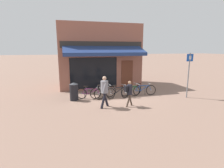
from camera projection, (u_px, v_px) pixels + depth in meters
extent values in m
plane|color=#846656|center=(116.00, 98.00, 10.76)|extent=(160.00, 160.00, 0.00)
cube|color=#8E5647|center=(99.00, 56.00, 13.92)|extent=(6.17, 3.00, 4.79)
cube|color=black|center=(94.00, 73.00, 12.54)|extent=(3.40, 0.04, 2.20)
cube|color=#5B2D1E|center=(127.00, 74.00, 13.24)|extent=(0.90, 0.04, 2.10)
cube|color=#282623|center=(103.00, 45.00, 12.31)|extent=(5.87, 0.06, 0.44)
cube|color=navy|center=(105.00, 49.00, 11.73)|extent=(5.56, 1.43, 0.50)
cube|color=navy|center=(108.00, 55.00, 11.12)|extent=(5.56, 0.03, 0.20)
cylinder|color=#47494F|center=(116.00, 88.00, 10.99)|extent=(4.08, 0.04, 0.04)
cylinder|color=#47494F|center=(85.00, 94.00, 10.52)|extent=(0.04, 0.04, 0.55)
cylinder|color=#47494F|center=(145.00, 90.00, 11.56)|extent=(0.04, 0.04, 0.55)
torus|color=black|center=(99.00, 94.00, 10.34)|extent=(0.61, 0.32, 0.65)
cylinder|color=#9E9EA3|center=(99.00, 94.00, 10.34)|extent=(0.09, 0.08, 0.07)
torus|color=black|center=(81.00, 94.00, 10.50)|extent=(0.61, 0.32, 0.65)
cylinder|color=#9E9EA3|center=(81.00, 94.00, 10.50)|extent=(0.09, 0.08, 0.07)
cylinder|color=#892D7A|center=(92.00, 92.00, 10.38)|extent=(0.57, 0.27, 0.35)
cylinder|color=#892D7A|center=(92.00, 89.00, 10.35)|extent=(0.63, 0.30, 0.05)
cylinder|color=#892D7A|center=(87.00, 91.00, 10.42)|extent=(0.12, 0.09, 0.34)
cylinder|color=#892D7A|center=(85.00, 94.00, 10.47)|extent=(0.36, 0.19, 0.05)
cylinder|color=#892D7A|center=(84.00, 91.00, 10.45)|extent=(0.31, 0.15, 0.34)
cylinder|color=#892D7A|center=(98.00, 92.00, 10.32)|extent=(0.15, 0.10, 0.31)
cylinder|color=#9E9EA3|center=(86.00, 88.00, 10.39)|extent=(0.06, 0.05, 0.11)
cube|color=black|center=(86.00, 87.00, 10.38)|extent=(0.26, 0.19, 0.05)
cylinder|color=#9E9EA3|center=(97.00, 88.00, 10.29)|extent=(0.04, 0.04, 0.14)
cylinder|color=#9E9EA3|center=(97.00, 87.00, 10.28)|extent=(0.23, 0.49, 0.04)
torus|color=black|center=(111.00, 91.00, 10.86)|extent=(0.72, 0.24, 0.72)
cylinder|color=#9E9EA3|center=(111.00, 91.00, 10.86)|extent=(0.08, 0.08, 0.08)
torus|color=black|center=(96.00, 93.00, 10.44)|extent=(0.72, 0.24, 0.72)
cylinder|color=#9E9EA3|center=(96.00, 93.00, 10.44)|extent=(0.08, 0.08, 0.08)
cylinder|color=#BCB7B2|center=(105.00, 90.00, 10.66)|extent=(0.55, 0.10, 0.38)
cylinder|color=#BCB7B2|center=(105.00, 87.00, 10.59)|extent=(0.60, 0.14, 0.05)
cylinder|color=#BCB7B2|center=(101.00, 90.00, 10.52)|extent=(0.11, 0.10, 0.38)
cylinder|color=#BCB7B2|center=(98.00, 93.00, 10.52)|extent=(0.35, 0.10, 0.05)
cylinder|color=#BCB7B2|center=(98.00, 90.00, 10.45)|extent=(0.30, 0.05, 0.37)
cylinder|color=#BCB7B2|center=(110.00, 89.00, 10.79)|extent=(0.14, 0.10, 0.34)
cylinder|color=#9E9EA3|center=(100.00, 86.00, 10.44)|extent=(0.06, 0.05, 0.11)
cube|color=black|center=(100.00, 85.00, 10.41)|extent=(0.25, 0.15, 0.06)
cylinder|color=#9E9EA3|center=(109.00, 85.00, 10.70)|extent=(0.03, 0.04, 0.14)
cylinder|color=#9E9EA3|center=(109.00, 84.00, 10.68)|extent=(0.12, 0.52, 0.07)
torus|color=black|center=(125.00, 91.00, 11.04)|extent=(0.64, 0.25, 0.65)
cylinder|color=#9E9EA3|center=(125.00, 91.00, 11.04)|extent=(0.08, 0.08, 0.07)
torus|color=black|center=(111.00, 93.00, 10.52)|extent=(0.64, 0.25, 0.65)
cylinder|color=#9E9EA3|center=(111.00, 93.00, 10.52)|extent=(0.08, 0.08, 0.07)
cylinder|color=black|center=(120.00, 90.00, 10.82)|extent=(0.57, 0.21, 0.35)
cylinder|color=black|center=(119.00, 87.00, 10.78)|extent=(0.63, 0.20, 0.05)
cylinder|color=black|center=(115.00, 90.00, 10.66)|extent=(0.11, 0.03, 0.34)
cylinder|color=black|center=(113.00, 93.00, 10.61)|extent=(0.36, 0.13, 0.05)
cylinder|color=black|center=(113.00, 91.00, 10.57)|extent=(0.31, 0.14, 0.34)
cylinder|color=black|center=(124.00, 89.00, 10.99)|extent=(0.15, 0.05, 0.31)
cylinder|color=#9E9EA3|center=(115.00, 87.00, 10.60)|extent=(0.05, 0.03, 0.11)
cube|color=black|center=(114.00, 86.00, 10.59)|extent=(0.26, 0.16, 0.06)
cylinder|color=#9E9EA3|center=(123.00, 86.00, 10.93)|extent=(0.03, 0.04, 0.14)
cylinder|color=#9E9EA3|center=(123.00, 85.00, 10.92)|extent=(0.16, 0.51, 0.06)
torus|color=black|center=(137.00, 90.00, 11.27)|extent=(0.66, 0.32, 0.67)
cylinder|color=#9E9EA3|center=(137.00, 90.00, 11.27)|extent=(0.09, 0.09, 0.07)
torus|color=black|center=(126.00, 93.00, 10.69)|extent=(0.66, 0.32, 0.67)
cylinder|color=#9E9EA3|center=(126.00, 93.00, 10.69)|extent=(0.09, 0.09, 0.07)
cylinder|color=#23703D|center=(133.00, 89.00, 11.01)|extent=(0.53, 0.21, 0.36)
cylinder|color=#23703D|center=(133.00, 86.00, 10.95)|extent=(0.58, 0.25, 0.05)
cylinder|color=#23703D|center=(130.00, 89.00, 10.83)|extent=(0.11, 0.10, 0.35)
cylinder|color=#23703D|center=(128.00, 92.00, 10.79)|extent=(0.34, 0.16, 0.05)
cylinder|color=#23703D|center=(127.00, 90.00, 10.73)|extent=(0.30, 0.12, 0.35)
cylinder|color=#23703D|center=(137.00, 88.00, 11.20)|extent=(0.14, 0.10, 0.32)
cylinder|color=#9E9EA3|center=(129.00, 86.00, 10.74)|extent=(0.06, 0.05, 0.11)
cube|color=black|center=(129.00, 85.00, 10.72)|extent=(0.26, 0.18, 0.06)
cylinder|color=#9E9EA3|center=(136.00, 85.00, 11.11)|extent=(0.04, 0.04, 0.14)
cylinder|color=#9E9EA3|center=(137.00, 84.00, 11.09)|extent=(0.21, 0.49, 0.06)
torus|color=black|center=(151.00, 90.00, 11.33)|extent=(0.67, 0.17, 0.66)
cylinder|color=#9E9EA3|center=(151.00, 90.00, 11.33)|extent=(0.08, 0.07, 0.08)
torus|color=black|center=(135.00, 91.00, 11.14)|extent=(0.67, 0.17, 0.66)
cylinder|color=#9E9EA3|center=(135.00, 91.00, 11.14)|extent=(0.08, 0.07, 0.08)
cylinder|color=#1E4793|center=(145.00, 88.00, 11.25)|extent=(0.61, 0.05, 0.35)
cylinder|color=#1E4793|center=(144.00, 85.00, 11.22)|extent=(0.67, 0.09, 0.05)
cylinder|color=#1E4793|center=(140.00, 88.00, 11.18)|extent=(0.12, 0.09, 0.35)
cylinder|color=#1E4793|center=(138.00, 91.00, 11.17)|extent=(0.38, 0.07, 0.05)
cylinder|color=#1E4793|center=(137.00, 88.00, 11.15)|extent=(0.33, 0.05, 0.35)
cylinder|color=#1E4793|center=(150.00, 88.00, 11.31)|extent=(0.16, 0.09, 0.32)
cylinder|color=#9E9EA3|center=(139.00, 85.00, 11.15)|extent=(0.06, 0.05, 0.11)
cube|color=black|center=(139.00, 84.00, 11.15)|extent=(0.25, 0.12, 0.06)
cylinder|color=#9E9EA3|center=(149.00, 84.00, 11.28)|extent=(0.03, 0.04, 0.14)
cylinder|color=#9E9EA3|center=(149.00, 83.00, 11.27)|extent=(0.07, 0.52, 0.08)
cylinder|color=black|center=(106.00, 99.00, 9.09)|extent=(0.36, 0.18, 0.81)
cylinder|color=black|center=(103.00, 101.00, 8.81)|extent=(0.36, 0.18, 0.81)
cylinder|color=gray|center=(104.00, 87.00, 8.82)|extent=(0.44, 0.44, 0.61)
sphere|color=tan|center=(104.00, 78.00, 8.73)|extent=(0.20, 0.20, 0.20)
cylinder|color=gray|center=(105.00, 88.00, 8.59)|extent=(0.29, 0.22, 0.55)
cylinder|color=gray|center=(104.00, 83.00, 9.01)|extent=(0.23, 0.23, 0.28)
cylinder|color=tan|center=(104.00, 82.00, 9.00)|extent=(0.14, 0.21, 0.42)
cube|color=black|center=(104.00, 78.00, 8.91)|extent=(0.03, 0.07, 0.14)
cylinder|color=#47382D|center=(130.00, 100.00, 9.23)|extent=(0.28, 0.11, 0.67)
cylinder|color=#47382D|center=(128.00, 101.00, 9.03)|extent=(0.28, 0.11, 0.67)
cylinder|color=black|center=(130.00, 90.00, 9.01)|extent=(0.30, 0.30, 0.51)
sphere|color=#A87A5B|center=(130.00, 83.00, 8.94)|extent=(0.17, 0.17, 0.17)
cylinder|color=black|center=(130.00, 90.00, 8.84)|extent=(0.23, 0.14, 0.45)
cylinder|color=black|center=(130.00, 89.00, 9.18)|extent=(0.23, 0.14, 0.45)
cube|color=black|center=(126.00, 89.00, 8.93)|extent=(0.16, 0.24, 0.31)
cylinder|color=black|center=(74.00, 92.00, 10.16)|extent=(0.49, 0.49, 0.96)
cone|color=#33353A|center=(74.00, 83.00, 10.05)|extent=(0.50, 0.50, 0.10)
cylinder|color=slate|center=(188.00, 76.00, 10.56)|extent=(0.07, 0.07, 2.73)
cube|color=#14429E|center=(190.00, 58.00, 10.33)|extent=(0.44, 0.02, 0.44)
cube|color=white|center=(190.00, 58.00, 10.32)|extent=(0.14, 0.01, 0.22)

